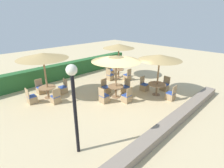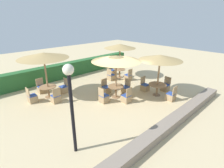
# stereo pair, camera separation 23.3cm
# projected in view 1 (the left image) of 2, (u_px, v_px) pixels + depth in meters

# --- Properties ---
(ground_plane) EXTENTS (40.00, 40.00, 0.00)m
(ground_plane) POSITION_uv_depth(u_px,v_px,m) (119.00, 101.00, 10.31)
(ground_plane) COLOR #D1BA8C
(hedge_row) EXTENTS (13.00, 0.70, 1.16)m
(hedge_row) POSITION_uv_depth(u_px,v_px,m) (65.00, 70.00, 14.07)
(hedge_row) COLOR #28602D
(hedge_row) RESTS_ON ground_plane
(stone_border) EXTENTS (10.00, 0.56, 0.38)m
(stone_border) POSITION_uv_depth(u_px,v_px,m) (173.00, 121.00, 8.00)
(stone_border) COLOR gray
(stone_border) RESTS_ON ground_plane
(lamp_post) EXTENTS (0.36, 0.36, 3.32)m
(lamp_post) POSITION_uv_depth(u_px,v_px,m) (74.00, 93.00, 5.62)
(lamp_post) COLOR black
(lamp_post) RESTS_ON ground_plane
(parasol_center) EXTENTS (2.86, 2.86, 2.60)m
(parasol_center) POSITION_uv_depth(u_px,v_px,m) (116.00, 58.00, 9.90)
(parasol_center) COLOR #93704C
(parasol_center) RESTS_ON ground_plane
(round_table_center) EXTENTS (0.96, 0.96, 0.74)m
(round_table_center) POSITION_uv_depth(u_px,v_px,m) (116.00, 89.00, 10.59)
(round_table_center) COLOR #93704C
(round_table_center) RESTS_ON ground_plane
(patio_chair_center_west) EXTENTS (0.46, 0.46, 0.93)m
(patio_chair_center_west) POSITION_uv_depth(u_px,v_px,m) (104.00, 98.00, 10.05)
(patio_chair_center_west) COLOR tan
(patio_chair_center_west) RESTS_ON ground_plane
(patio_chair_center_south) EXTENTS (0.46, 0.46, 0.93)m
(patio_chair_center_south) POSITION_uv_depth(u_px,v_px,m) (127.00, 98.00, 10.08)
(patio_chair_center_south) COLOR tan
(patio_chair_center_south) RESTS_ON ground_plane
(patio_chair_center_east) EXTENTS (0.46, 0.46, 0.93)m
(patio_chair_center_east) POSITION_uv_depth(u_px,v_px,m) (125.00, 89.00, 11.31)
(patio_chair_center_east) COLOR tan
(patio_chair_center_east) RESTS_ON ground_plane
(patio_chair_center_north) EXTENTS (0.46, 0.46, 0.93)m
(patio_chair_center_north) POSITION_uv_depth(u_px,v_px,m) (106.00, 89.00, 11.27)
(patio_chair_center_north) COLOR tan
(patio_chair_center_north) RESTS_ON ground_plane
(parasol_front_right) EXTENTS (2.57, 2.57, 2.58)m
(parasol_front_right) POSITION_uv_depth(u_px,v_px,m) (160.00, 57.00, 10.24)
(parasol_front_right) COLOR #93704C
(parasol_front_right) RESTS_ON ground_plane
(round_table_front_right) EXTENTS (1.09, 1.09, 0.73)m
(round_table_front_right) POSITION_uv_depth(u_px,v_px,m) (157.00, 86.00, 10.90)
(round_table_front_right) COLOR #93704C
(round_table_front_right) RESTS_ON ground_plane
(patio_chair_front_right_east) EXTENTS (0.46, 0.46, 0.93)m
(patio_chair_front_right_east) POSITION_uv_depth(u_px,v_px,m) (165.00, 86.00, 11.70)
(patio_chair_front_right_east) COLOR tan
(patio_chair_front_right_east) RESTS_ON ground_plane
(patio_chair_front_right_north) EXTENTS (0.46, 0.46, 0.93)m
(patio_chair_front_right_north) POSITION_uv_depth(u_px,v_px,m) (144.00, 86.00, 11.70)
(patio_chair_front_right_north) COLOR tan
(patio_chair_front_right_north) RESTS_ON ground_plane
(patio_chair_front_right_south) EXTENTS (0.46, 0.46, 0.93)m
(patio_chair_front_right_south) POSITION_uv_depth(u_px,v_px,m) (171.00, 96.00, 10.36)
(patio_chair_front_right_south) COLOR tan
(patio_chair_front_right_south) RESTS_ON ground_plane
(parasol_back_left) EXTENTS (2.85, 2.85, 2.76)m
(parasol_back_left) POSITION_uv_depth(u_px,v_px,m) (43.00, 56.00, 9.76)
(parasol_back_left) COLOR #93704C
(parasol_back_left) RESTS_ON ground_plane
(round_table_back_left) EXTENTS (0.99, 0.99, 0.70)m
(round_table_back_left) POSITION_uv_depth(u_px,v_px,m) (48.00, 90.00, 10.51)
(round_table_back_left) COLOR #93704C
(round_table_back_left) RESTS_ON ground_plane
(patio_chair_back_left_west) EXTENTS (0.46, 0.46, 0.93)m
(patio_chair_back_left_west) POSITION_uv_depth(u_px,v_px,m) (32.00, 99.00, 9.96)
(patio_chair_back_left_west) COLOR tan
(patio_chair_back_left_west) RESTS_ON ground_plane
(patio_chair_back_left_south) EXTENTS (0.46, 0.46, 0.93)m
(patio_chair_back_left_south) POSITION_uv_depth(u_px,v_px,m) (56.00, 99.00, 9.97)
(patio_chair_back_left_south) COLOR tan
(patio_chair_back_left_south) RESTS_ON ground_plane
(patio_chair_back_left_north) EXTENTS (0.46, 0.46, 0.93)m
(patio_chair_back_left_north) POSITION_uv_depth(u_px,v_px,m) (41.00, 89.00, 11.23)
(patio_chair_back_left_north) COLOR tan
(patio_chair_back_left_north) RESTS_ON ground_plane
(patio_chair_back_left_east) EXTENTS (0.46, 0.46, 0.93)m
(patio_chair_back_left_east) POSITION_uv_depth(u_px,v_px,m) (63.00, 89.00, 11.27)
(patio_chair_back_left_east) COLOR tan
(patio_chair_back_left_east) RESTS_ON ground_plane
(parasol_back_right) EXTENTS (2.42, 2.42, 2.70)m
(parasol_back_right) POSITION_uv_depth(u_px,v_px,m) (119.00, 46.00, 13.31)
(parasol_back_right) COLOR #93704C
(parasol_back_right) RESTS_ON ground_plane
(round_table_back_right) EXTENTS (0.90, 0.90, 0.70)m
(round_table_back_right) POSITION_uv_depth(u_px,v_px,m) (118.00, 71.00, 14.03)
(round_table_back_right) COLOR #93704C
(round_table_back_right) RESTS_ON ground_plane
(patio_chair_back_right_south) EXTENTS (0.46, 0.46, 0.93)m
(patio_chair_back_right_south) POSITION_uv_depth(u_px,v_px,m) (127.00, 77.00, 13.55)
(patio_chair_back_right_south) COLOR tan
(patio_chair_back_right_south) RESTS_ON ground_plane
(patio_chair_back_right_north) EXTENTS (0.46, 0.46, 0.93)m
(patio_chair_back_right_north) POSITION_uv_depth(u_px,v_px,m) (111.00, 72.00, 14.77)
(patio_chair_back_right_north) COLOR tan
(patio_chair_back_right_north) RESTS_ON ground_plane
(patio_chair_back_right_west) EXTENTS (0.46, 0.46, 0.93)m
(patio_chair_back_right_west) POSITION_uv_depth(u_px,v_px,m) (110.00, 77.00, 13.57)
(patio_chair_back_right_west) COLOR tan
(patio_chair_back_right_west) RESTS_ON ground_plane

